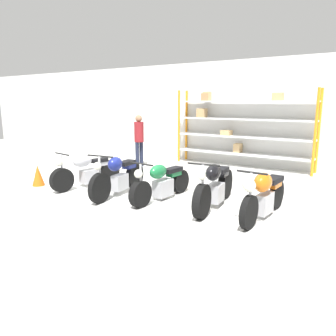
# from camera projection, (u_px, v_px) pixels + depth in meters

# --- Properties ---
(ground_plane) EXTENTS (30.00, 30.00, 0.00)m
(ground_plane) POSITION_uv_depth(u_px,v_px,m) (158.00, 202.00, 7.31)
(ground_plane) COLOR silver
(back_wall) EXTENTS (30.00, 0.08, 3.60)m
(back_wall) POSITION_uv_depth(u_px,v_px,m) (245.00, 113.00, 11.26)
(back_wall) COLOR silver
(back_wall) RESTS_ON ground_plane
(shelving_rack) EXTENTS (4.76, 0.63, 2.60)m
(shelving_rack) POSITION_uv_depth(u_px,v_px,m) (238.00, 125.00, 11.10)
(shelving_rack) COLOR orange
(shelving_rack) RESTS_ON ground_plane
(motorcycle_silver) EXTENTS (0.63, 2.07, 0.96)m
(motorcycle_silver) POSITION_uv_depth(u_px,v_px,m) (86.00, 171.00, 8.54)
(motorcycle_silver) COLOR black
(motorcycle_silver) RESTS_ON ground_plane
(motorcycle_blue) EXTENTS (0.67, 2.10, 1.06)m
(motorcycle_blue) POSITION_uv_depth(u_px,v_px,m) (118.00, 176.00, 7.75)
(motorcycle_blue) COLOR black
(motorcycle_blue) RESTS_ON ground_plane
(motorcycle_green) EXTENTS (0.61, 2.02, 0.94)m
(motorcycle_green) POSITION_uv_depth(u_px,v_px,m) (162.00, 182.00, 7.41)
(motorcycle_green) COLOR black
(motorcycle_green) RESTS_ON ground_plane
(motorcycle_black) EXTENTS (0.63, 2.20, 1.06)m
(motorcycle_black) POSITION_uv_depth(u_px,v_px,m) (215.00, 186.00, 6.84)
(motorcycle_black) COLOR black
(motorcycle_black) RESTS_ON ground_plane
(motorcycle_orange) EXTENTS (0.55, 2.04, 1.02)m
(motorcycle_orange) POSITION_uv_depth(u_px,v_px,m) (264.00, 194.00, 6.18)
(motorcycle_orange) COLOR black
(motorcycle_orange) RESTS_ON ground_plane
(person_browsing) EXTENTS (0.38, 0.38, 1.76)m
(person_browsing) POSITION_uv_depth(u_px,v_px,m) (139.00, 136.00, 11.14)
(person_browsing) COLOR #1E2338
(person_browsing) RESTS_ON ground_plane
(traffic_cone) EXTENTS (0.32, 0.32, 0.55)m
(traffic_cone) POSITION_uv_depth(u_px,v_px,m) (38.00, 175.00, 8.68)
(traffic_cone) COLOR orange
(traffic_cone) RESTS_ON ground_plane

